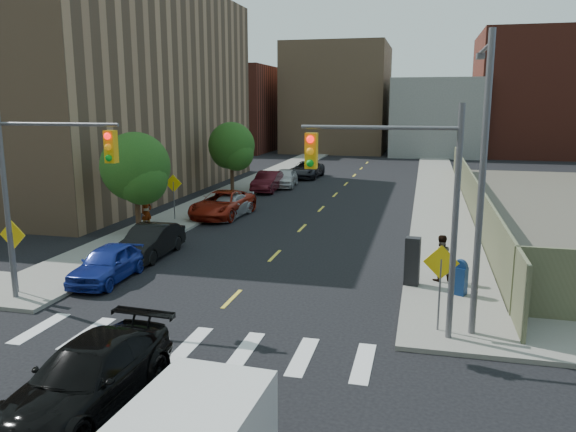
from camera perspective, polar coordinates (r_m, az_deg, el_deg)
The scene contains 29 objects.
ground at distance 14.10m, azimuth -17.16°, elevation -18.89°, with size 160.00×160.00×0.00m, color black.
sidewalk_nw at distance 54.21m, azimuth -1.74°, elevation 4.15°, with size 3.50×73.00×0.15m, color gray.
sidewalk_ne at distance 52.30m, azimuth 14.89°, elevation 3.49°, with size 3.50×73.00×0.15m, color gray.
fence_north at distance 38.87m, azimuth 18.03°, elevation 2.41°, with size 0.12×44.00×2.50m, color #6A6E4D.
building_nw at distance 49.42m, azimuth -22.12°, elevation 11.83°, with size 22.00×30.00×16.00m, color #8C6B4C.
bg_bldg_west at distance 85.25m, azimuth -5.99°, elevation 10.76°, with size 14.00×18.00×12.00m, color #592319.
bg_bldg_midwest at distance 83.27m, azimuth 5.12°, elevation 11.80°, with size 14.00×16.00×15.00m, color #8C6B4C.
bg_bldg_center at distance 80.36m, azimuth 14.93°, elevation 9.69°, with size 12.00×16.00×10.00m, color gray.
bg_bldg_east at distance 83.76m, azimuth 24.81°, elevation 11.15°, with size 18.00×18.00×16.00m, color #592319.
signal_nw at distance 20.74m, azimuth -23.74°, elevation 3.64°, with size 4.59×0.30×7.00m.
signal_ne at distance 16.52m, azimuth 11.53°, elevation 2.61°, with size 4.59×0.30×7.00m.
streetlight_ne at distance 17.39m, azimuth 19.08°, elevation 4.95°, with size 0.25×3.70×9.00m.
warn_sign_nw at distance 22.68m, azimuth -26.12°, elevation -2.48°, with size 1.06×0.06×2.83m.
warn_sign_ne at distance 17.56m, azimuth 15.25°, elevation -5.52°, with size 1.06×0.06×2.83m.
warn_sign_midwest at distance 33.92m, azimuth -11.55°, elevation 2.76°, with size 1.06×0.06×2.83m.
tree_west_near at distance 30.33m, azimuth -15.18°, elevation 4.41°, with size 3.66×3.64×5.52m.
tree_west_far at distance 44.00m, azimuth -5.74°, elevation 6.84°, with size 3.66×3.64×5.52m.
parked_car_blue at distance 23.54m, azimuth -17.81°, elevation -4.58°, with size 1.69×4.20×1.43m, color navy.
parked_car_black at distance 26.53m, azimuth -13.82°, elevation -2.51°, with size 1.57×4.50×1.48m, color black.
parked_car_red at distance 35.08m, azimuth -6.66°, elevation 1.21°, with size 2.63×5.71×1.59m, color maroon.
parked_car_silver at distance 35.01m, azimuth -6.02°, elevation 1.00°, with size 1.87×4.61×1.34m, color #96999D.
parked_car_white at distance 47.20m, azimuth -0.32°, elevation 3.90°, with size 1.81×4.49×1.53m, color silver.
parked_car_maroon at distance 44.86m, azimuth -2.05°, elevation 3.52°, with size 1.67×4.78×1.58m, color #3A0B12.
parked_car_grey at distance 52.98m, azimuth 1.87°, elevation 4.72°, with size 2.53×5.48×1.52m, color black.
black_sedan at distance 14.34m, azimuth -19.60°, elevation -15.06°, with size 2.13×5.25×1.52m, color black.
mailbox at distance 21.35m, azimuth 16.99°, elevation -5.99°, with size 0.65×0.58×1.30m.
payphone at distance 21.92m, azimuth 12.52°, elevation -4.50°, with size 0.55×0.45×1.85m, color black.
pedestrian_west at distance 31.75m, azimuth -14.19°, elevation 0.36°, with size 0.67×0.44×1.84m, color gray.
pedestrian_east at distance 22.66m, azimuth 15.21°, elevation -4.13°, with size 0.89×0.69×1.83m, color gray.
Camera 1 is at (6.56, -10.32, 7.02)m, focal length 35.00 mm.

